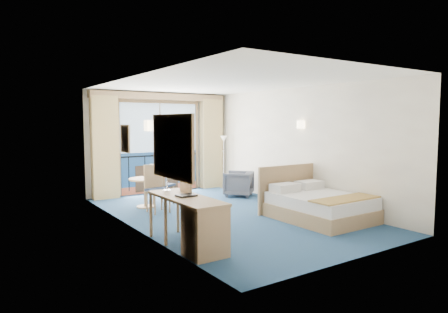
{
  "coord_description": "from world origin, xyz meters",
  "views": [
    {
      "loc": [
        -4.57,
        -6.73,
        1.91
      ],
      "look_at": [
        0.07,
        0.2,
        1.18
      ],
      "focal_mm": 32.0,
      "sensor_mm": 36.0,
      "label": 1
    }
  ],
  "objects_px": {
    "armchair": "(239,184)",
    "table_chair_a": "(161,182)",
    "desk": "(201,225)",
    "desk_chair": "(192,206)",
    "round_table": "(145,185)",
    "table_chair_b": "(156,185)",
    "bed": "(318,205)",
    "nightstand": "(295,193)",
    "floor_lamp": "(224,149)"
  },
  "relations": [
    {
      "from": "desk_chair",
      "to": "table_chair_b",
      "type": "relative_size",
      "value": 0.94
    },
    {
      "from": "nightstand",
      "to": "desk_chair",
      "type": "bearing_deg",
      "value": -164.5
    },
    {
      "from": "floor_lamp",
      "to": "table_chair_b",
      "type": "relative_size",
      "value": 1.51
    },
    {
      "from": "bed",
      "to": "floor_lamp",
      "type": "distance_m",
      "value": 4.15
    },
    {
      "from": "desk",
      "to": "armchair",
      "type": "bearing_deg",
      "value": 47.3
    },
    {
      "from": "armchair",
      "to": "round_table",
      "type": "xyz_separation_m",
      "value": [
        -2.53,
        0.06,
        0.18
      ]
    },
    {
      "from": "desk",
      "to": "table_chair_b",
      "type": "xyz_separation_m",
      "value": [
        0.6,
        2.88,
        0.14
      ]
    },
    {
      "from": "bed",
      "to": "nightstand",
      "type": "xyz_separation_m",
      "value": [
        0.49,
        1.14,
        0.02
      ]
    },
    {
      "from": "table_chair_a",
      "to": "desk_chair",
      "type": "bearing_deg",
      "value": 138.74
    },
    {
      "from": "desk",
      "to": "round_table",
      "type": "distance_m",
      "value": 3.49
    },
    {
      "from": "bed",
      "to": "armchair",
      "type": "relative_size",
      "value": 2.67
    },
    {
      "from": "armchair",
      "to": "table_chair_a",
      "type": "xyz_separation_m",
      "value": [
        -2.14,
        0.07,
        0.22
      ]
    },
    {
      "from": "desk",
      "to": "round_table",
      "type": "xyz_separation_m",
      "value": [
        0.58,
        3.44,
        0.07
      ]
    },
    {
      "from": "desk_chair",
      "to": "floor_lamp",
      "type": "bearing_deg",
      "value": -35.22
    },
    {
      "from": "bed",
      "to": "table_chair_a",
      "type": "xyz_separation_m",
      "value": [
        -1.99,
        2.93,
        0.26
      ]
    },
    {
      "from": "armchair",
      "to": "desk_chair",
      "type": "distance_m",
      "value": 3.84
    },
    {
      "from": "bed",
      "to": "nightstand",
      "type": "relative_size",
      "value": 3.16
    },
    {
      "from": "round_table",
      "to": "table_chair_a",
      "type": "bearing_deg",
      "value": 1.76
    },
    {
      "from": "desk_chair",
      "to": "table_chair_a",
      "type": "bearing_deg",
      "value": -9.73
    },
    {
      "from": "desk_chair",
      "to": "table_chair_a",
      "type": "height_order",
      "value": "table_chair_a"
    },
    {
      "from": "table_chair_a",
      "to": "floor_lamp",
      "type": "bearing_deg",
      "value": -92.82
    },
    {
      "from": "desk",
      "to": "desk_chair",
      "type": "bearing_deg",
      "value": 69.56
    },
    {
      "from": "armchair",
      "to": "round_table",
      "type": "relative_size",
      "value": 0.97
    },
    {
      "from": "table_chair_a",
      "to": "table_chair_b",
      "type": "relative_size",
      "value": 0.95
    },
    {
      "from": "table_chair_a",
      "to": "nightstand",
      "type": "bearing_deg",
      "value": -152.69
    },
    {
      "from": "bed",
      "to": "nightstand",
      "type": "distance_m",
      "value": 1.24
    },
    {
      "from": "desk",
      "to": "table_chair_a",
      "type": "bearing_deg",
      "value": 74.25
    },
    {
      "from": "desk",
      "to": "round_table",
      "type": "relative_size",
      "value": 2.25
    },
    {
      "from": "nightstand",
      "to": "round_table",
      "type": "bearing_deg",
      "value": 148.22
    },
    {
      "from": "table_chair_a",
      "to": "table_chair_b",
      "type": "distance_m",
      "value": 0.68
    },
    {
      "from": "bed",
      "to": "desk",
      "type": "bearing_deg",
      "value": -170.1
    },
    {
      "from": "floor_lamp",
      "to": "bed",
      "type": "bearing_deg",
      "value": -96.67
    },
    {
      "from": "desk_chair",
      "to": "round_table",
      "type": "bearing_deg",
      "value": -1.74
    },
    {
      "from": "round_table",
      "to": "nightstand",
      "type": "bearing_deg",
      "value": -31.78
    },
    {
      "from": "armchair",
      "to": "desk",
      "type": "height_order",
      "value": "desk"
    },
    {
      "from": "nightstand",
      "to": "table_chair_a",
      "type": "distance_m",
      "value": 3.08
    },
    {
      "from": "nightstand",
      "to": "round_table",
      "type": "height_order",
      "value": "round_table"
    },
    {
      "from": "bed",
      "to": "desk_chair",
      "type": "distance_m",
      "value": 2.7
    },
    {
      "from": "nightstand",
      "to": "bed",
      "type": "bearing_deg",
      "value": -113.53
    },
    {
      "from": "desk",
      "to": "table_chair_b",
      "type": "height_order",
      "value": "table_chair_b"
    },
    {
      "from": "desk_chair",
      "to": "table_chair_b",
      "type": "bearing_deg",
      "value": -3.66
    },
    {
      "from": "bed",
      "to": "floor_lamp",
      "type": "bearing_deg",
      "value": 83.33
    },
    {
      "from": "bed",
      "to": "table_chair_a",
      "type": "relative_size",
      "value": 1.98
    },
    {
      "from": "desk_chair",
      "to": "table_chair_a",
      "type": "xyz_separation_m",
      "value": [
        0.68,
        2.67,
        0.0
      ]
    },
    {
      "from": "round_table",
      "to": "table_chair_a",
      "type": "distance_m",
      "value": 0.39
    },
    {
      "from": "floor_lamp",
      "to": "armchair",
      "type": "bearing_deg",
      "value": -105.45
    },
    {
      "from": "desk",
      "to": "table_chair_a",
      "type": "height_order",
      "value": "table_chair_a"
    },
    {
      "from": "round_table",
      "to": "bed",
      "type": "bearing_deg",
      "value": -50.78
    },
    {
      "from": "nightstand",
      "to": "armchair",
      "type": "bearing_deg",
      "value": 101.46
    },
    {
      "from": "round_table",
      "to": "table_chair_a",
      "type": "xyz_separation_m",
      "value": [
        0.39,
        0.01,
        0.04
      ]
    }
  ]
}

